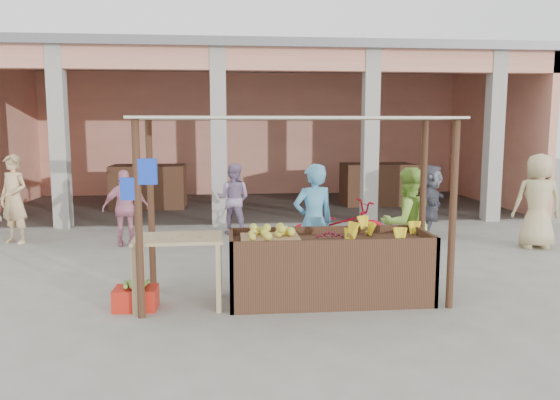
{
  "coord_description": "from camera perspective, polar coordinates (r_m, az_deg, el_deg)",
  "views": [
    {
      "loc": [
        -0.8,
        -6.85,
        2.27
      ],
      "look_at": [
        -0.03,
        1.2,
        1.17
      ],
      "focal_mm": 35.0,
      "sensor_mm": 36.0,
      "label": 1
    }
  ],
  "objects": [
    {
      "name": "stall_awning",
      "position": [
        6.96,
        1.05,
        5.32
      ],
      "size": [
        4.09,
        1.35,
        2.39
      ],
      "color": "#4D2F1F",
      "rests_on": "ground"
    },
    {
      "name": "shopper_b",
      "position": [
        10.73,
        -15.83,
        -0.57
      ],
      "size": [
        0.99,
        0.65,
        1.55
      ],
      "primitive_type": "imported",
      "rotation": [
        0.0,
        0.0,
        3.34
      ],
      "color": "pink",
      "rests_on": "ground"
    },
    {
      "name": "berry_heap",
      "position": [
        7.07,
        5.22,
        -3.67
      ],
      "size": [
        0.48,
        0.39,
        0.15
      ],
      "primitive_type": "ellipsoid",
      "color": "maroon",
      "rests_on": "fruit_stall"
    },
    {
      "name": "banana_heap",
      "position": [
        7.29,
        10.42,
        -3.17
      ],
      "size": [
        1.18,
        0.64,
        0.21
      ],
      "primitive_type": null,
      "color": "#FFF620",
      "rests_on": "fruit_stall"
    },
    {
      "name": "market_building",
      "position": [
        15.8,
        -2.39,
        9.28
      ],
      "size": [
        14.4,
        6.4,
        4.2
      ],
      "color": "#EC9B7B",
      "rests_on": "ground"
    },
    {
      "name": "ground",
      "position": [
        7.26,
        1.18,
        -10.5
      ],
      "size": [
        60.0,
        60.0,
        0.0
      ],
      "primitive_type": "plane",
      "color": "gray",
      "rests_on": "ground"
    },
    {
      "name": "shopper_d",
      "position": [
        11.33,
        15.47,
        -0.04
      ],
      "size": [
        1.16,
        1.59,
        1.59
      ],
      "primitive_type": "imported",
      "rotation": [
        0.0,
        0.0,
        1.14
      ],
      "color": "#4C4D58",
      "rests_on": "ground"
    },
    {
      "name": "vendor_blue",
      "position": [
        8.09,
        3.51,
        -1.89
      ],
      "size": [
        0.79,
        0.66,
        1.84
      ],
      "primitive_type": "imported",
      "rotation": [
        0.0,
        0.0,
        3.39
      ],
      "color": "#53A5D7",
      "rests_on": "ground"
    },
    {
      "name": "shopper_c",
      "position": [
        11.2,
        25.36,
        0.38
      ],
      "size": [
        1.03,
        0.76,
        1.96
      ],
      "primitive_type": "imported",
      "rotation": [
        0.0,
        0.0,
        2.98
      ],
      "color": "tan",
      "rests_on": "ground"
    },
    {
      "name": "fruit_stall",
      "position": [
        7.21,
        5.17,
        -7.32
      ],
      "size": [
        2.6,
        0.95,
        0.8
      ],
      "primitive_type": "cube",
      "color": "#4D2F1F",
      "rests_on": "ground"
    },
    {
      "name": "side_table",
      "position": [
        7.01,
        -10.56,
        -4.93
      ],
      "size": [
        1.12,
        0.76,
        0.89
      ],
      "rotation": [
        0.0,
        0.0,
        0.03
      ],
      "color": "tan",
      "rests_on": "ground"
    },
    {
      "name": "vendor_green",
      "position": [
        8.33,
        13.08,
        -2.08
      ],
      "size": [
        0.93,
        0.65,
        1.76
      ],
      "primitive_type": "imported",
      "rotation": [
        0.0,
        0.0,
        3.34
      ],
      "color": "#99CF4B",
      "rests_on": "ground"
    },
    {
      "name": "plantain_bundle",
      "position": [
        7.09,
        -14.87,
        -8.53
      ],
      "size": [
        0.41,
        0.29,
        0.08
      ],
      "primitive_type": null,
      "color": "olive",
      "rests_on": "red_crate"
    },
    {
      "name": "melon_tray",
      "position": [
        6.99,
        -1.03,
        -3.63
      ],
      "size": [
        0.75,
        0.65,
        0.2
      ],
      "color": "#A07752",
      "rests_on": "fruit_stall"
    },
    {
      "name": "shopper_e",
      "position": [
        11.75,
        -26.05,
        0.25
      ],
      "size": [
        0.83,
        0.76,
        1.8
      ],
      "primitive_type": "imported",
      "rotation": [
        0.0,
        0.0,
        -0.48
      ],
      "color": "#DBB17B",
      "rests_on": "ground"
    },
    {
      "name": "shopper_f",
      "position": [
        11.56,
        -4.89,
        0.48
      ],
      "size": [
        0.89,
        0.66,
        1.63
      ],
      "primitive_type": "imported",
      "rotation": [
        0.0,
        0.0,
        2.86
      ],
      "color": "gray",
      "rests_on": "ground"
    },
    {
      "name": "produce_sacks",
      "position": [
        12.71,
        12.09,
        -1.44
      ],
      "size": [
        0.74,
        0.46,
        0.56
      ],
      "color": "maroon",
      "rests_on": "ground"
    },
    {
      "name": "motorcycle",
      "position": [
        9.49,
        6.04,
        -2.96
      ],
      "size": [
        1.06,
        2.07,
        1.03
      ],
      "primitive_type": "imported",
      "rotation": [
        0.0,
        0.0,
        1.77
      ],
      "color": "#A00516",
      "rests_on": "ground"
    },
    {
      "name": "papaya_pile",
      "position": [
        6.96,
        -10.61,
        -3.05
      ],
      "size": [
        0.64,
        0.37,
        0.18
      ],
      "primitive_type": null,
      "color": "#569530",
      "rests_on": "side_table"
    },
    {
      "name": "red_crate",
      "position": [
        7.14,
        -14.82,
        -9.9
      ],
      "size": [
        0.54,
        0.39,
        0.27
      ],
      "primitive_type": "cube",
      "rotation": [
        0.0,
        0.0,
        -0.02
      ],
      "color": "red",
      "rests_on": "ground"
    }
  ]
}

